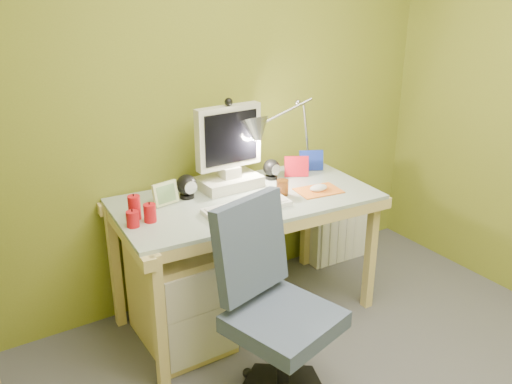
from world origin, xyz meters
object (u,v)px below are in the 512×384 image
task_chair (284,320)px  radiator (335,231)px  desk (247,258)px  monitor (228,142)px  desk_lamp (296,119)px

task_chair → radiator: task_chair is taller
desk → monitor: bearing=94.0°
desk → desk_lamp: (0.45, 0.18, 0.70)m
desk → radiator: 0.93m
monitor → radiator: monitor is taller
desk → desk_lamp: bearing=25.8°
desk_lamp → task_chair: size_ratio=0.74×
monitor → task_chair: size_ratio=0.59×
desk_lamp → radiator: 0.96m
radiator → task_chair: bearing=-136.6°
desk → desk_lamp: 0.85m
desk_lamp → radiator: desk_lamp is taller
radiator → desk_lamp: bearing=-166.5°
desk_lamp → task_chair: desk_lamp is taller
desk_lamp → monitor: bearing=174.1°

